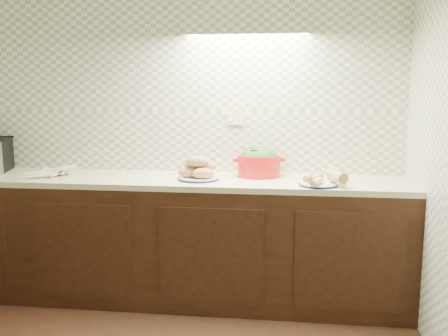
# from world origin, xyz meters

# --- Properties ---
(room) EXTENTS (3.60, 3.60, 2.60)m
(room) POSITION_xyz_m (0.00, 0.00, 1.63)
(room) COLOR black
(room) RESTS_ON ground
(counter) EXTENTS (3.60, 3.60, 0.90)m
(counter) POSITION_xyz_m (-0.68, 0.68, 0.45)
(counter) COLOR black
(counter) RESTS_ON ground
(parsnip_pile) EXTENTS (0.43, 0.38, 0.08)m
(parsnip_pile) POSITION_xyz_m (-0.84, 1.46, 0.93)
(parsnip_pile) COLOR beige
(parsnip_pile) RESTS_ON counter
(sweet_potato_plate) EXTENTS (0.30, 0.29, 0.17)m
(sweet_potato_plate) POSITION_xyz_m (0.33, 1.46, 0.96)
(sweet_potato_plate) COLOR #151640
(sweet_potato_plate) RESTS_ON counter
(onion_bowl) EXTENTS (0.16, 0.16, 0.12)m
(onion_bowl) POSITION_xyz_m (0.29, 1.62, 0.95)
(onion_bowl) COLOR black
(onion_bowl) RESTS_ON counter
(dutch_oven) EXTENTS (0.39, 0.37, 0.22)m
(dutch_oven) POSITION_xyz_m (0.74, 1.65, 1.01)
(dutch_oven) COLOR red
(dutch_oven) RESTS_ON counter
(veg_plate) EXTENTS (0.32, 0.31, 0.12)m
(veg_plate) POSITION_xyz_m (1.19, 1.36, 0.94)
(veg_plate) COLOR #151640
(veg_plate) RESTS_ON counter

